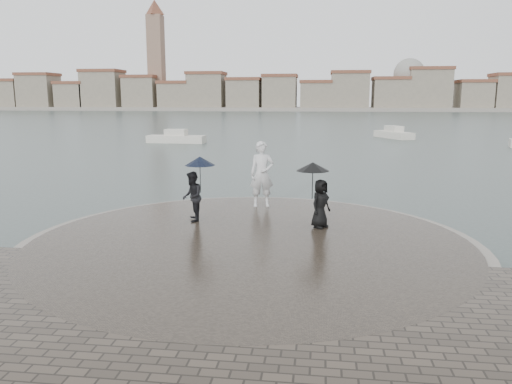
# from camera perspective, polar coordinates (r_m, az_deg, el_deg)

# --- Properties ---
(ground) EXTENTS (400.00, 400.00, 0.00)m
(ground) POSITION_cam_1_polar(r_m,az_deg,el_deg) (10.56, -3.42, -12.61)
(ground) COLOR #2B3835
(ground) RESTS_ON ground
(kerb_ring) EXTENTS (12.50, 12.50, 0.32)m
(kerb_ring) POSITION_cam_1_polar(r_m,az_deg,el_deg) (13.75, -0.70, -6.29)
(kerb_ring) COLOR gray
(kerb_ring) RESTS_ON ground
(quay_tip) EXTENTS (11.90, 11.90, 0.36)m
(quay_tip) POSITION_cam_1_polar(r_m,az_deg,el_deg) (13.75, -0.70, -6.20)
(quay_tip) COLOR #2D261E
(quay_tip) RESTS_ON ground
(statue) EXTENTS (0.94, 0.71, 2.33)m
(statue) POSITION_cam_1_polar(r_m,az_deg,el_deg) (17.69, 0.69, 2.06)
(statue) COLOR silver
(statue) RESTS_ON quay_tip
(visitor_left) EXTENTS (1.11, 1.02, 2.04)m
(visitor_left) POSITION_cam_1_polar(r_m,az_deg,el_deg) (15.66, -7.08, 0.55)
(visitor_left) COLOR black
(visitor_left) RESTS_ON quay_tip
(visitor_right) EXTENTS (1.16, 1.03, 1.95)m
(visitor_right) POSITION_cam_1_polar(r_m,az_deg,el_deg) (14.91, 7.07, 0.18)
(visitor_right) COLOR black
(visitor_right) RESTS_ON quay_tip
(far_skyline) EXTENTS (260.00, 20.00, 37.00)m
(far_skyline) POSITION_cam_1_polar(r_m,az_deg,el_deg) (170.43, 4.71, 11.11)
(far_skyline) COLOR gray
(far_skyline) RESTS_ON ground
(boats) EXTENTS (38.26, 13.59, 1.50)m
(boats) POSITION_cam_1_polar(r_m,az_deg,el_deg) (48.98, 12.53, 5.97)
(boats) COLOR beige
(boats) RESTS_ON ground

